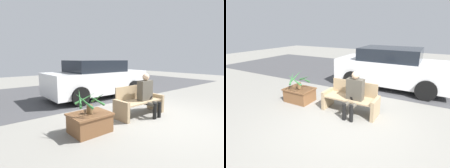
# 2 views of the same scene
# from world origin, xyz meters

# --- Properties ---
(ground_plane) EXTENTS (30.00, 30.00, 0.00)m
(ground_plane) POSITION_xyz_m (0.00, 0.00, 0.00)
(ground_plane) COLOR gray
(road_surface) EXTENTS (20.00, 6.00, 0.01)m
(road_surface) POSITION_xyz_m (0.00, 5.24, 0.00)
(road_surface) COLOR #424244
(road_surface) RESTS_ON ground_plane
(bench) EXTENTS (1.55, 0.58, 0.84)m
(bench) POSITION_xyz_m (-0.21, 0.71, 0.38)
(bench) COLOR tan
(bench) RESTS_ON ground_plane
(person_seated) EXTENTS (0.45, 0.60, 1.20)m
(person_seated) POSITION_xyz_m (-0.05, 0.53, 0.65)
(person_seated) COLOR #4C473D
(person_seated) RESTS_ON ground_plane
(planter_box) EXTENTS (0.89, 0.69, 0.43)m
(planter_box) POSITION_xyz_m (-1.96, 0.57, 0.23)
(planter_box) COLOR brown
(planter_box) RESTS_ON ground_plane
(potted_plant) EXTENTS (0.62, 0.63, 0.54)m
(potted_plant) POSITION_xyz_m (-1.98, 0.57, 0.69)
(potted_plant) COLOR brown
(potted_plant) RESTS_ON planter_box
(parked_car) EXTENTS (4.24, 1.98, 1.55)m
(parked_car) POSITION_xyz_m (0.24, 3.48, 0.77)
(parked_car) COLOR silver
(parked_car) RESTS_ON ground_plane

